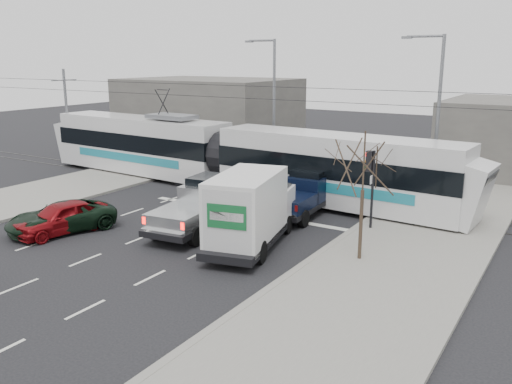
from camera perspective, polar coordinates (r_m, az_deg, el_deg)
The scene contains 15 objects.
ground at distance 23.45m, azimuth -9.21°, elevation -5.61°, with size 120.00×120.00×0.00m, color black.
sidewalk_right at distance 19.15m, azimuth 12.04°, elevation -10.10°, with size 6.00×60.00×0.15m, color gray.
rails at distance 31.33m, azimuth 2.75°, elevation -0.41°, with size 60.00×1.60×0.03m, color #33302D.
building_left at distance 48.28m, azimuth -4.97°, elevation 8.24°, with size 14.00×10.00×6.00m, color #68645E.
bare_tree at distance 20.74m, azimuth 11.27°, elevation 2.60°, with size 2.40×2.40×5.00m.
traffic_signal at distance 25.01m, azimuth 11.97°, elevation 2.03°, with size 0.44×0.44×3.60m.
street_lamp_near at distance 31.58m, azimuth 18.34°, elevation 8.42°, with size 2.38×0.25×9.00m.
street_lamp_far at distance 37.73m, azimuth 1.67°, elevation 9.91°, with size 2.38×0.25×9.00m.
catenary at distance 30.60m, azimuth 2.84°, elevation 6.63°, with size 60.00×0.20×7.00m.
tram at distance 32.75m, azimuth -3.18°, elevation 3.87°, with size 28.42×4.52×5.78m.
silver_pickup at distance 25.38m, azimuth -5.53°, elevation -1.26°, with size 2.87×6.55×2.30m.
box_truck at distance 22.60m, azimuth -0.52°, elevation -1.92°, with size 3.63×6.80×3.23m.
navy_pickup at distance 27.55m, azimuth 5.09°, elevation -0.17°, with size 2.22×5.28×2.19m.
green_car at distance 26.40m, azimuth -19.83°, elevation -2.52°, with size 2.22×4.82×1.34m, color black.
red_car at distance 26.13m, azimuth -19.80°, elevation -2.54°, with size 1.72×4.29×1.46m, color maroon.
Camera 1 is at (14.60, -16.61, 7.79)m, focal length 38.00 mm.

